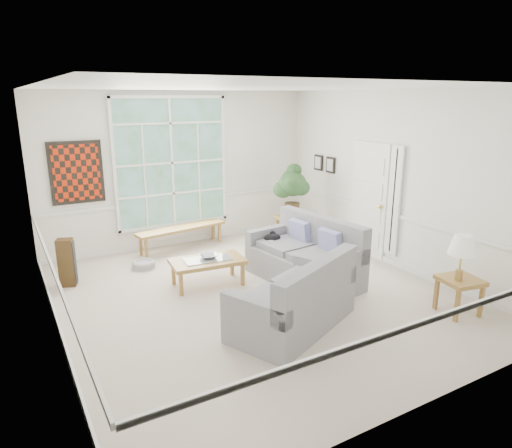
{
  "coord_description": "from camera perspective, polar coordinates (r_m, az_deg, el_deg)",
  "views": [
    {
      "loc": [
        -3.14,
        -5.49,
        2.88
      ],
      "look_at": [
        0.1,
        0.2,
        1.05
      ],
      "focal_mm": 32.0,
      "sensor_mm": 36.0,
      "label": 1
    }
  ],
  "objects": [
    {
      "name": "floor",
      "position": [
        6.95,
        0.1,
        -8.91
      ],
      "size": [
        5.5,
        6.0,
        0.01
      ],
      "primitive_type": "cube",
      "color": "#BBADA0",
      "rests_on": "ground"
    },
    {
      "name": "ceiling",
      "position": [
        6.32,
        0.11,
        16.71
      ],
      "size": [
        5.5,
        6.0,
        0.02
      ],
      "primitive_type": "cube",
      "color": "white",
      "rests_on": "ground"
    },
    {
      "name": "wall_back",
      "position": [
        9.15,
        -9.33,
        6.75
      ],
      "size": [
        5.5,
        0.02,
        3.0
      ],
      "primitive_type": "cube",
      "color": "white",
      "rests_on": "ground"
    },
    {
      "name": "wall_front",
      "position": [
        4.24,
        20.76,
        -4.46
      ],
      "size": [
        5.5,
        0.02,
        3.0
      ],
      "primitive_type": "cube",
      "color": "white",
      "rests_on": "ground"
    },
    {
      "name": "wall_left",
      "position": [
        5.67,
        -24.78,
        0.06
      ],
      "size": [
        0.02,
        6.0,
        3.0
      ],
      "primitive_type": "cube",
      "color": "white",
      "rests_on": "ground"
    },
    {
      "name": "wall_right",
      "position": [
        8.17,
        17.17,
        5.2
      ],
      "size": [
        0.02,
        6.0,
        3.0
      ],
      "primitive_type": "cube",
      "color": "white",
      "rests_on": "ground"
    },
    {
      "name": "window_back",
      "position": [
        9.03,
        -10.48,
        7.54
      ],
      "size": [
        2.3,
        0.08,
        2.4
      ],
      "primitive_type": "cube",
      "color": "white",
      "rests_on": "wall_back"
    },
    {
      "name": "entry_door",
      "position": [
        8.64,
        13.88,
        2.93
      ],
      "size": [
        0.08,
        0.9,
        2.1
      ],
      "primitive_type": "cube",
      "color": "white",
      "rests_on": "floor"
    },
    {
      "name": "door_sidelight",
      "position": [
        8.19,
        16.94,
        2.74
      ],
      "size": [
        0.08,
        0.26,
        1.9
      ],
      "primitive_type": "cube",
      "color": "white",
      "rests_on": "wall_right"
    },
    {
      "name": "wall_art",
      "position": [
        8.62,
        -21.52,
        6.0
      ],
      "size": [
        0.9,
        0.06,
        1.1
      ],
      "primitive_type": "cube",
      "color": "maroon",
      "rests_on": "wall_back"
    },
    {
      "name": "wall_frame_near",
      "position": [
        9.4,
        9.26,
        7.29
      ],
      "size": [
        0.04,
        0.26,
        0.32
      ],
      "primitive_type": "cube",
      "color": "black",
      "rests_on": "wall_right"
    },
    {
      "name": "wall_frame_far",
      "position": [
        9.71,
        7.77,
        7.61
      ],
      "size": [
        0.04,
        0.26,
        0.32
      ],
      "primitive_type": "cube",
      "color": "black",
      "rests_on": "wall_right"
    },
    {
      "name": "loveseat_right",
      "position": [
        7.32,
        5.99,
        -3.37
      ],
      "size": [
        1.2,
        1.98,
        1.01
      ],
      "primitive_type": "cube",
      "rotation": [
        0.0,
        0.0,
        0.13
      ],
      "color": "gray",
      "rests_on": "floor"
    },
    {
      "name": "loveseat_front",
      "position": [
        5.9,
        4.63,
        -8.45
      ],
      "size": [
        1.99,
        1.55,
        0.96
      ],
      "primitive_type": "cube",
      "rotation": [
        0.0,
        0.0,
        0.41
      ],
      "color": "gray",
      "rests_on": "floor"
    },
    {
      "name": "coffee_table",
      "position": [
        7.27,
        -6.04,
        -6.0
      ],
      "size": [
        1.2,
        0.74,
        0.42
      ],
      "primitive_type": "cube",
      "rotation": [
        0.0,
        0.0,
        -0.11
      ],
      "color": "olive",
      "rests_on": "floor"
    },
    {
      "name": "pewter_bowl",
      "position": [
        7.23,
        -5.96,
        -3.99
      ],
      "size": [
        0.4,
        0.4,
        0.08
      ],
      "primitive_type": "imported",
      "rotation": [
        0.0,
        0.0,
        -0.23
      ],
      "color": "#9F9FA4",
      "rests_on": "coffee_table"
    },
    {
      "name": "window_bench",
      "position": [
        9.06,
        -9.26,
        -1.71
      ],
      "size": [
        1.86,
        0.63,
        0.43
      ],
      "primitive_type": "cube",
      "rotation": [
        0.0,
        0.0,
        0.15
      ],
      "color": "olive",
      "rests_on": "floor"
    },
    {
      "name": "end_table",
      "position": [
        9.34,
        4.47,
        -0.64
      ],
      "size": [
        0.56,
        0.56,
        0.54
      ],
      "primitive_type": "cube",
      "rotation": [
        0.0,
        0.0,
        -0.03
      ],
      "color": "olive",
      "rests_on": "floor"
    },
    {
      "name": "houseplant",
      "position": [
        9.21,
        4.56,
        4.27
      ],
      "size": [
        0.63,
        0.63,
        1.06
      ],
      "primitive_type": null,
      "rotation": [
        0.0,
        0.0,
        -0.03
      ],
      "color": "#274B25",
      "rests_on": "end_table"
    },
    {
      "name": "side_table",
      "position": [
        6.9,
        23.98,
        -8.19
      ],
      "size": [
        0.58,
        0.58,
        0.51
      ],
      "primitive_type": "cube",
      "rotation": [
        0.0,
        0.0,
        -0.18
      ],
      "color": "olive",
      "rests_on": "floor"
    },
    {
      "name": "table_lamp",
      "position": [
        6.64,
        24.25,
        -3.88
      ],
      "size": [
        0.45,
        0.45,
        0.62
      ],
      "primitive_type": null,
      "rotation": [
        0.0,
        0.0,
        -0.29
      ],
      "color": "white",
      "rests_on": "side_table"
    },
    {
      "name": "pet_bed",
      "position": [
        8.23,
        -13.88,
        -4.9
      ],
      "size": [
        0.53,
        0.53,
        0.12
      ],
      "primitive_type": "cylinder",
      "rotation": [
        0.0,
        0.0,
        -0.35
      ],
      "color": "gray",
      "rests_on": "floor"
    },
    {
      "name": "floor_speaker",
      "position": [
        7.73,
        -22.59,
        -4.48
      ],
      "size": [
        0.29,
        0.26,
        0.77
      ],
      "primitive_type": "cube",
      "rotation": [
        0.0,
        0.0,
        -0.36
      ],
      "color": "#382611",
      "rests_on": "floor"
    },
    {
      "name": "cat",
      "position": [
        7.7,
        2.06,
        -1.68
      ],
      "size": [
        0.33,
        0.25,
        0.14
      ],
      "primitive_type": "ellipsoid",
      "rotation": [
        0.0,
        0.0,
        -0.13
      ],
      "color": "black",
      "rests_on": "loveseat_right"
    }
  ]
}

